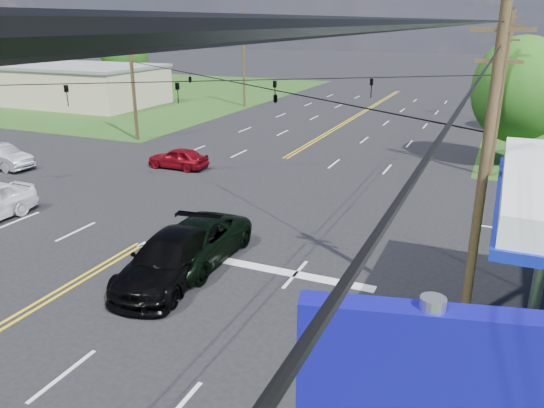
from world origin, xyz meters
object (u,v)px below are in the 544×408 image
at_px(pole_left_far, 244,58).
at_px(pole_se, 484,171).
at_px(tree_far_l, 124,52).
at_px(suv_black, 169,259).
at_px(pole_right_far, 507,65).
at_px(pole_ne, 501,94).
at_px(pickup_dkgreen, 195,243).
at_px(tree_right_a, 519,90).
at_px(retail_nw, 84,86).
at_px(pole_nw, 132,76).
at_px(sedan_silver, 1,157).

bearing_deg(pole_left_far, pole_se, -54.90).
relative_size(tree_far_l, suv_black, 1.51).
bearing_deg(suv_black, pole_right_far, 68.29).
relative_size(pole_ne, suv_black, 1.65).
bearing_deg(suv_black, pole_left_far, 105.68).
relative_size(pole_right_far, pickup_dkgreen, 1.76).
distance_m(pole_ne, suv_black, 22.04).
bearing_deg(suv_black, tree_right_a, 56.61).
height_order(tree_right_a, pickup_dkgreen, tree_right_a).
distance_m(retail_nw, pole_left_far, 18.30).
relative_size(pole_se, tree_right_a, 1.16).
distance_m(pole_nw, pole_ne, 26.00).
bearing_deg(pole_right_far, pickup_dkgreen, -105.32).
distance_m(pole_se, suv_black, 10.87).
relative_size(pole_se, sedan_silver, 2.09).
bearing_deg(sedan_silver, pole_right_far, -40.96).
distance_m(pole_nw, pole_right_far, 32.20).
relative_size(pole_nw, pole_left_far, 0.95).
bearing_deg(pole_ne, suv_black, -117.50).
xyz_separation_m(tree_right_a, pickup_dkgreen, (-11.00, -20.50, -4.08)).
height_order(pole_nw, pole_right_far, pole_right_far).
xyz_separation_m(pole_left_far, sedan_silver, (-2.61, -29.49, -4.42)).
height_order(pole_ne, tree_far_l, pole_ne).
bearing_deg(pole_se, pole_right_far, 90.00).
xyz_separation_m(retail_nw, pole_left_far, (17.00, 6.00, 3.17)).
distance_m(pole_se, sedan_silver, 29.87).
distance_m(pickup_dkgreen, sedan_silver, 19.88).
distance_m(retail_nw, sedan_silver, 27.58).
xyz_separation_m(tree_far_l, sedan_silver, (16.39, -33.49, -4.44)).
height_order(pole_nw, pickup_dkgreen, pole_nw).
bearing_deg(tree_far_l, pole_se, -42.34).
distance_m(pole_se, pole_nw, 31.62).
relative_size(pole_ne, pickup_dkgreen, 1.67).
height_order(pole_nw, sedan_silver, pole_nw).
bearing_deg(pickup_dkgreen, pole_right_far, 73.31).
xyz_separation_m(pole_se, pole_right_far, (0.00, 37.00, 0.25)).
xyz_separation_m(pole_ne, pickup_dkgreen, (-10.00, -17.50, -4.13)).
height_order(retail_nw, pole_left_far, pole_left_far).
relative_size(pole_nw, pole_right_far, 0.95).
bearing_deg(tree_right_a, suv_black, -116.35).
bearing_deg(pickup_dkgreen, pole_nw, 131.06).
relative_size(pole_nw, tree_right_a, 1.16).
bearing_deg(pole_left_far, suv_black, -67.28).
bearing_deg(retail_nw, pickup_dkgreen, -42.75).
height_order(pickup_dkgreen, suv_black, suv_black).
height_order(retail_nw, pole_right_far, pole_right_far).
distance_m(pickup_dkgreen, suv_black, 1.71).
bearing_deg(retail_nw, pole_se, -35.79).
relative_size(pickup_dkgreen, sedan_silver, 1.25).
height_order(pole_ne, pole_right_far, pole_right_far).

